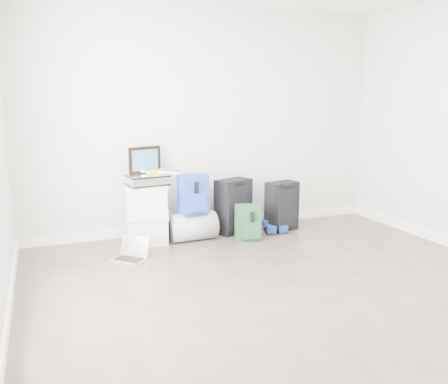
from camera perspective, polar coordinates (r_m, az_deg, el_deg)
name	(u,v)px	position (r m, az deg, el deg)	size (l,w,h in m)	color
ground	(314,309)	(3.92, 10.80, -13.61)	(5.00, 5.00, 0.00)	#3A302A
room_envelope	(322,86)	(3.57, 11.69, 12.42)	(4.52, 5.02, 2.71)	silver
boxes_stack	(148,214)	(5.45, -9.07, -2.63)	(0.55, 0.49, 0.67)	silver
briefcase	(147,180)	(5.37, -9.20, 1.45)	(0.43, 0.31, 0.12)	#B2B2B7
painting	(145,160)	(5.43, -9.50, 3.83)	(0.39, 0.16, 0.30)	black
drone	(155,172)	(5.35, -8.35, 2.39)	(0.48, 0.48, 0.05)	gold
duffel_bag	(193,226)	(5.53, -3.73, -4.15)	(0.33, 0.33, 0.53)	gray
blue_backpack	(194,195)	(5.42, -3.69, -0.36)	(0.35, 0.28, 0.45)	blue
large_suitcase	(234,206)	(5.79, 1.16, -1.72)	(0.49, 0.40, 0.66)	black
green_backpack	(248,223)	(5.53, 2.93, -3.77)	(0.33, 0.28, 0.41)	#163D20
carry_on	(282,206)	(5.95, 7.00, -1.70)	(0.43, 0.33, 0.61)	black
shoes	(275,228)	(5.91, 6.14, -4.31)	(0.31, 0.32, 0.10)	black
rolled_rug	(291,209)	(6.05, 8.11, -2.04)	(0.16, 0.16, 0.50)	tan
laptop	(131,254)	(5.00, -11.08, -7.33)	(0.40, 0.40, 0.23)	silver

